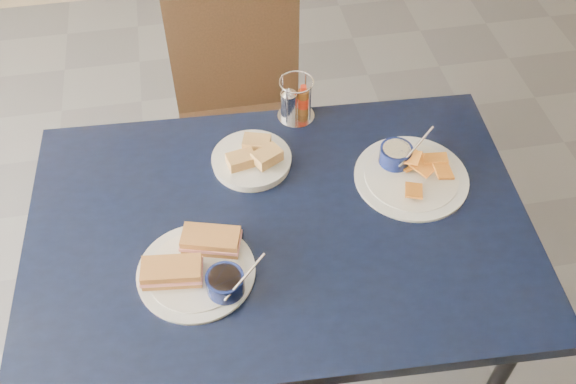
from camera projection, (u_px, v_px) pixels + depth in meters
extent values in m
cube|color=black|center=(279.00, 228.00, 1.66)|extent=(1.33, 0.93, 0.04)
cylinder|color=black|center=(499.00, 378.00, 1.79)|extent=(0.04, 0.04, 0.71)
cylinder|color=black|center=(95.00, 240.00, 2.10)|extent=(0.04, 0.04, 0.71)
cylinder|color=black|center=(422.00, 194.00, 2.23)|extent=(0.04, 0.04, 0.71)
cube|color=black|center=(245.00, 143.00, 2.26)|extent=(0.44, 0.42, 0.04)
cylinder|color=black|center=(206.00, 228.00, 2.31)|extent=(0.04, 0.04, 0.43)
cylinder|color=black|center=(303.00, 214.00, 2.35)|extent=(0.04, 0.04, 0.43)
cylinder|color=black|center=(198.00, 161.00, 2.52)|extent=(0.04, 0.04, 0.43)
cylinder|color=black|center=(287.00, 150.00, 2.57)|extent=(0.04, 0.04, 0.43)
cube|color=black|center=(234.00, 52.00, 2.19)|extent=(0.44, 0.05, 0.46)
cylinder|color=white|center=(196.00, 272.00, 1.54)|extent=(0.29, 0.29, 0.01)
cylinder|color=white|center=(196.00, 271.00, 1.54)|extent=(0.23, 0.23, 0.00)
cube|color=#BF8144|center=(172.00, 272.00, 1.51)|extent=(0.15, 0.09, 0.04)
cube|color=pink|center=(172.00, 273.00, 1.51)|extent=(0.15, 0.09, 0.01)
cube|color=#BF8144|center=(211.00, 240.00, 1.57)|extent=(0.15, 0.11, 0.04)
cube|color=pink|center=(211.00, 241.00, 1.57)|extent=(0.16, 0.11, 0.01)
cylinder|color=#0A1138|center=(225.00, 283.00, 1.48)|extent=(0.09, 0.09, 0.05)
cylinder|color=black|center=(225.00, 279.00, 1.47)|extent=(0.08, 0.08, 0.01)
cylinder|color=silver|center=(245.00, 277.00, 1.44)|extent=(0.11, 0.07, 0.08)
cylinder|color=white|center=(411.00, 177.00, 1.74)|extent=(0.31, 0.31, 0.01)
cylinder|color=white|center=(411.00, 176.00, 1.74)|extent=(0.25, 0.25, 0.00)
cube|color=orange|center=(411.00, 165.00, 1.76)|extent=(0.08, 0.06, 0.02)
cube|color=orange|center=(413.00, 192.00, 1.69)|extent=(0.06, 0.08, 0.02)
cube|color=orange|center=(409.00, 156.00, 1.77)|extent=(0.07, 0.08, 0.02)
cube|color=orange|center=(422.00, 168.00, 1.73)|extent=(0.07, 0.08, 0.02)
cube|color=orange|center=(435.00, 160.00, 1.75)|extent=(0.07, 0.06, 0.02)
cube|color=orange|center=(443.00, 172.00, 1.71)|extent=(0.05, 0.07, 0.02)
cube|color=orange|center=(408.00, 160.00, 1.73)|extent=(0.08, 0.07, 0.03)
cylinder|color=#0A1138|center=(396.00, 155.00, 1.75)|extent=(0.09, 0.09, 0.05)
cylinder|color=beige|center=(396.00, 151.00, 1.74)|extent=(0.08, 0.08, 0.01)
cylinder|color=silver|center=(416.00, 147.00, 1.71)|extent=(0.11, 0.07, 0.08)
cylinder|color=white|center=(252.00, 161.00, 1.78)|extent=(0.22, 0.22, 0.02)
cylinder|color=white|center=(251.00, 158.00, 1.77)|extent=(0.18, 0.18, 0.00)
cube|color=tan|center=(241.00, 160.00, 1.74)|extent=(0.08, 0.06, 0.03)
cube|color=tan|center=(257.00, 144.00, 1.77)|extent=(0.09, 0.07, 0.03)
cube|color=tan|center=(267.00, 156.00, 1.73)|extent=(0.09, 0.08, 0.03)
cylinder|color=silver|center=(296.00, 116.00, 1.91)|extent=(0.11, 0.11, 0.01)
cylinder|color=silver|center=(305.00, 89.00, 1.88)|extent=(0.01, 0.00, 0.13)
cylinder|color=silver|center=(283.00, 92.00, 1.87)|extent=(0.01, 0.00, 0.13)
cylinder|color=silver|center=(287.00, 107.00, 1.83)|extent=(0.01, 0.01, 0.13)
cylinder|color=silver|center=(310.00, 105.00, 1.84)|extent=(0.01, 0.01, 0.13)
torus|color=silver|center=(296.00, 82.00, 1.81)|extent=(0.10, 0.10, 0.00)
cylinder|color=silver|center=(289.00, 105.00, 1.87)|extent=(0.05, 0.05, 0.08)
cone|color=silver|center=(289.00, 91.00, 1.83)|extent=(0.04, 0.04, 0.02)
cylinder|color=brown|center=(303.00, 102.00, 1.88)|extent=(0.03, 0.03, 0.08)
cylinder|color=red|center=(303.00, 102.00, 1.88)|extent=(0.03, 0.03, 0.03)
cylinder|color=red|center=(303.00, 88.00, 1.84)|extent=(0.02, 0.02, 0.02)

